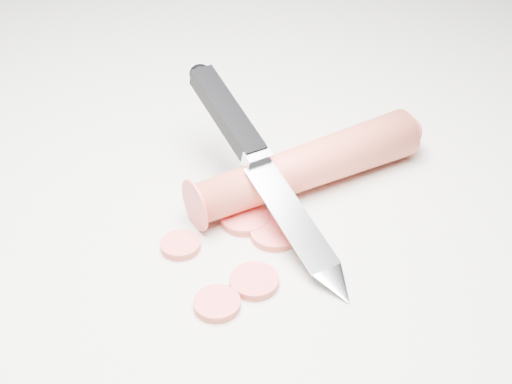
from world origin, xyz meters
The scene contains 8 objects.
ground centered at (0.00, 0.00, 0.00)m, with size 2.40×2.40×0.00m, color beige.
carrot centered at (-0.02, 0.07, 0.02)m, with size 0.04×0.04×0.22m, color #DF4D3A.
carrot_slice_0 centered at (-0.06, -0.05, 0.00)m, with size 0.03×0.03×0.01m, color #EE4E4B.
carrot_slice_1 centered at (0.00, 0.00, 0.00)m, with size 0.04×0.04×0.01m, color #EE4E4B.
carrot_slice_2 centered at (-0.03, 0.00, 0.00)m, with size 0.04×0.04×0.01m, color #EE4E4B.
carrot_slice_3 centered at (0.01, -0.06, 0.00)m, with size 0.04×0.04×0.01m, color #EE4E4B.
carrot_slice_4 centered at (0.00, -0.09, 0.00)m, with size 0.03×0.03×0.01m, color #EE4E4B.
kitchen_knife centered at (-0.03, 0.02, 0.04)m, with size 0.24×0.14×0.09m, color silver, non-canonical shape.
Camera 1 is at (0.22, -0.38, 0.38)m, focal length 50.00 mm.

